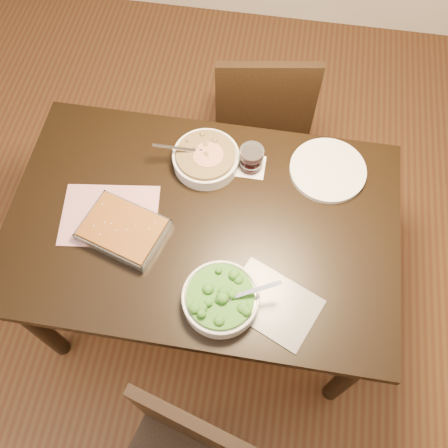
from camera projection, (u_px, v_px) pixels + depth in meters
name	position (u px, v px, depth m)	size (l,w,h in m)	color
ground	(208.00, 293.00, 2.44)	(4.00, 4.00, 0.00)	#462514
table	(203.00, 234.00, 1.86)	(1.40, 0.90, 0.75)	black
magazine_a	(110.00, 215.00, 1.78)	(0.34, 0.25, 0.01)	#A62F45
magazine_b	(272.00, 304.00, 1.63)	(0.29, 0.21, 0.01)	#282830
coaster	(251.00, 166.00, 1.88)	(0.11, 0.11, 0.00)	white
stew_bowl	(206.00, 158.00, 1.86)	(0.28, 0.25, 0.09)	silver
broccoli_bowl	(221.00, 299.00, 1.61)	(0.28, 0.25, 0.10)	silver
baking_dish	(123.00, 230.00, 1.73)	(0.33, 0.28, 0.05)	silver
wine_tumbler	(251.00, 158.00, 1.84)	(0.09, 0.09, 0.10)	black
dinner_plate	(328.00, 170.00, 1.87)	(0.29, 0.29, 0.02)	silver
chair_far	(262.00, 111.00, 2.32)	(0.49, 0.49, 0.91)	black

